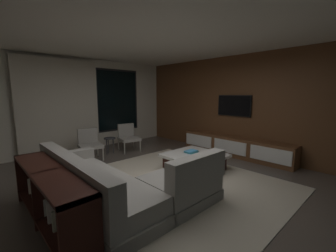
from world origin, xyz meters
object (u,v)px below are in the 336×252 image
at_px(sectional_couch, 119,186).
at_px(console_table_behind_couch, 50,195).
at_px(media_console, 235,147).
at_px(coffee_table, 195,162).
at_px(accent_chair_by_curtain, 89,142).
at_px(side_stool, 110,141).
at_px(accent_chair_near_window, 128,136).
at_px(mounted_tv, 234,106).
at_px(book_stack_on_coffee_table, 191,151).

bearing_deg(sectional_couch, console_table_behind_couch, 172.04).
bearing_deg(sectional_couch, media_console, 1.79).
relative_size(media_console, console_table_behind_couch, 1.48).
height_order(coffee_table, accent_chair_by_curtain, accent_chair_by_curtain).
height_order(accent_chair_by_curtain, console_table_behind_couch, accent_chair_by_curtain).
distance_m(media_console, console_table_behind_couch, 4.55).
distance_m(coffee_table, accent_chair_by_curtain, 2.75).
xyz_separation_m(coffee_table, side_stool, (-0.74, 2.45, 0.19)).
relative_size(accent_chair_near_window, console_table_behind_couch, 0.37).
xyz_separation_m(sectional_couch, side_stool, (1.26, 2.62, 0.08)).
relative_size(accent_chair_near_window, side_stool, 1.70).
bearing_deg(accent_chair_by_curtain, mounted_tv, -35.61).
relative_size(book_stack_on_coffee_table, mounted_tv, 0.30).
relative_size(sectional_couch, side_stool, 5.43).
bearing_deg(mounted_tv, coffee_table, -175.70).
xyz_separation_m(coffee_table, mounted_tv, (1.81, 0.14, 1.16)).
height_order(coffee_table, console_table_behind_couch, console_table_behind_couch).
height_order(side_stool, mounted_tv, mounted_tv).
xyz_separation_m(book_stack_on_coffee_table, console_table_behind_couch, (-2.96, -0.19, 0.03)).
bearing_deg(accent_chair_near_window, side_stool, 178.61).
distance_m(sectional_couch, media_console, 3.63).
bearing_deg(book_stack_on_coffee_table, media_console, -7.24).
bearing_deg(mounted_tv, media_console, -132.46).
bearing_deg(side_stool, console_table_behind_couch, -131.03).
height_order(sectional_couch, accent_chair_by_curtain, sectional_couch).
relative_size(side_stool, console_table_behind_couch, 0.22).
relative_size(book_stack_on_coffee_table, accent_chair_by_curtain, 0.38).
relative_size(coffee_table, media_console, 0.37).
bearing_deg(media_console, side_stool, 133.38).
bearing_deg(side_stool, mounted_tv, -42.17).
xyz_separation_m(media_console, mounted_tv, (0.18, 0.20, 1.10)).
bearing_deg(media_console, book_stack_on_coffee_table, 172.76).
relative_size(coffee_table, console_table_behind_couch, 0.55).
xyz_separation_m(sectional_couch, coffee_table, (2.00, 0.17, -0.10)).
relative_size(coffee_table, accent_chair_near_window, 1.49).
distance_m(coffee_table, mounted_tv, 2.16).
bearing_deg(accent_chair_by_curtain, book_stack_on_coffee_table, -58.46).
distance_m(coffee_table, book_stack_on_coffee_table, 0.25).
xyz_separation_m(book_stack_on_coffee_table, mounted_tv, (1.77, -0.00, 0.97)).
relative_size(sectional_couch, console_table_behind_couch, 1.19).
distance_m(sectional_couch, coffee_table, 2.01).
distance_m(accent_chair_by_curtain, side_stool, 0.60).
distance_m(accent_chair_near_window, accent_chair_by_curtain, 1.19).
bearing_deg(coffee_table, media_console, -2.16).
xyz_separation_m(side_stool, mounted_tv, (2.55, -2.31, 0.98)).
bearing_deg(media_console, accent_chair_by_curtain, 140.43).
bearing_deg(book_stack_on_coffee_table, mounted_tv, -0.12).
bearing_deg(book_stack_on_coffee_table, sectional_couch, -171.24).
xyz_separation_m(side_stool, media_console, (2.37, -2.51, -0.12)).
height_order(coffee_table, mounted_tv, mounted_tv).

